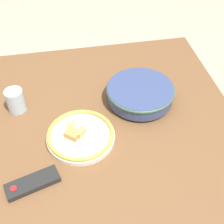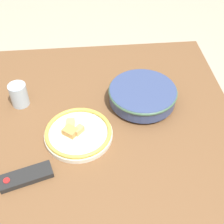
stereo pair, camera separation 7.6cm
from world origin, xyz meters
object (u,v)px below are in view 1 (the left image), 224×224
at_px(food_plate, 80,135).
at_px(tv_remote, 33,183).
at_px(drinking_glass, 15,101).
at_px(noodle_bowl, 140,93).

xyz_separation_m(food_plate, tv_remote, (0.17, 0.16, -0.01)).
bearing_deg(drinking_glass, tv_remote, 98.88).
distance_m(noodle_bowl, drinking_glass, 0.49).
xyz_separation_m(noodle_bowl, tv_remote, (0.43, 0.32, -0.03)).
height_order(food_plate, tv_remote, food_plate).
xyz_separation_m(noodle_bowl, food_plate, (0.26, 0.16, -0.02)).
distance_m(tv_remote, drinking_glass, 0.37).
relative_size(noodle_bowl, tv_remote, 1.52).
xyz_separation_m(tv_remote, drinking_glass, (0.06, -0.36, 0.04)).
xyz_separation_m(noodle_bowl, drinking_glass, (0.49, -0.04, 0.01)).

